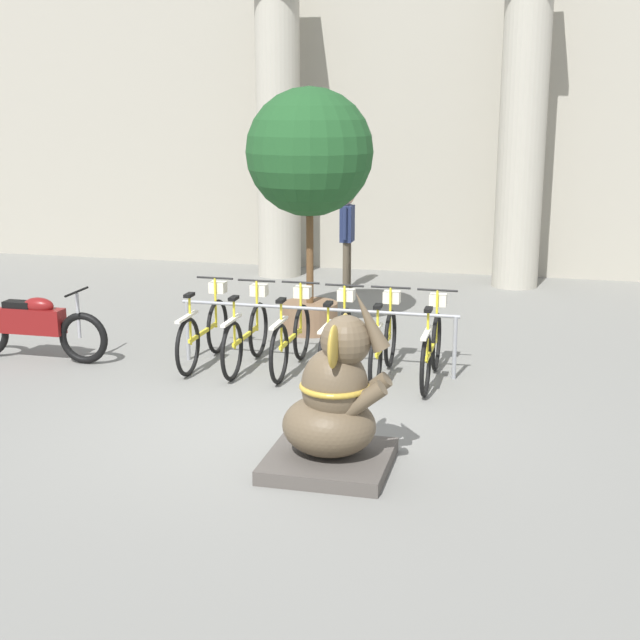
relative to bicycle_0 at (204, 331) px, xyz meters
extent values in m
plane|color=slate|center=(1.43, -1.87, -0.41)|extent=(60.00, 60.00, 0.00)
cube|color=#A39E8E|center=(1.43, 6.73, 2.59)|extent=(20.00, 0.20, 6.00)
cylinder|color=#ADA899|center=(-0.71, 5.73, 2.09)|extent=(0.79, 0.79, 5.00)
cylinder|color=#ADA899|center=(3.58, 5.73, 2.09)|extent=(0.79, 0.79, 5.00)
cylinder|color=gray|center=(-0.25, 0.08, -0.04)|extent=(0.05, 0.05, 0.75)
cylinder|color=gray|center=(3.07, 0.08, -0.04)|extent=(0.05, 0.05, 0.75)
cylinder|color=gray|center=(1.41, 0.08, 0.34)|extent=(3.42, 0.04, 0.04)
torus|color=black|center=(0.00, 0.47, -0.06)|extent=(0.05, 0.70, 0.70)
torus|color=black|center=(0.00, -0.54, -0.06)|extent=(0.05, 0.70, 0.70)
cube|color=yellow|center=(0.00, -0.03, -0.01)|extent=(0.04, 0.90, 0.04)
cube|color=silver|center=(0.00, -0.54, 0.30)|extent=(0.06, 0.58, 0.03)
cylinder|color=yellow|center=(0.00, -0.44, 0.23)|extent=(0.03, 0.03, 0.58)
cube|color=black|center=(0.00, -0.44, 0.54)|extent=(0.08, 0.18, 0.04)
cylinder|color=yellow|center=(0.00, 0.43, 0.26)|extent=(0.03, 0.03, 0.64)
cylinder|color=black|center=(0.00, 0.43, 0.58)|extent=(0.48, 0.03, 0.03)
cube|color=silver|center=(0.00, 0.53, 0.44)|extent=(0.20, 0.16, 0.14)
torus|color=black|center=(0.56, 0.43, -0.06)|extent=(0.05, 0.70, 0.70)
torus|color=black|center=(0.56, -0.57, -0.06)|extent=(0.05, 0.70, 0.70)
cube|color=yellow|center=(0.56, -0.07, -0.01)|extent=(0.04, 0.90, 0.04)
cube|color=silver|center=(0.56, -0.57, 0.30)|extent=(0.06, 0.58, 0.03)
cylinder|color=yellow|center=(0.56, -0.47, 0.23)|extent=(0.03, 0.03, 0.58)
cube|color=black|center=(0.56, -0.47, 0.54)|extent=(0.08, 0.18, 0.04)
cylinder|color=yellow|center=(0.56, 0.39, 0.26)|extent=(0.03, 0.03, 0.64)
cylinder|color=black|center=(0.56, 0.39, 0.58)|extent=(0.48, 0.03, 0.03)
cube|color=silver|center=(0.56, 0.49, 0.44)|extent=(0.20, 0.16, 0.14)
torus|color=black|center=(1.13, 0.45, -0.06)|extent=(0.05, 0.70, 0.70)
torus|color=black|center=(1.13, -0.56, -0.06)|extent=(0.05, 0.70, 0.70)
cube|color=yellow|center=(1.13, -0.05, -0.01)|extent=(0.04, 0.90, 0.04)
cube|color=silver|center=(1.13, -0.56, 0.30)|extent=(0.06, 0.58, 0.03)
cylinder|color=yellow|center=(1.13, -0.46, 0.23)|extent=(0.03, 0.03, 0.58)
cube|color=black|center=(1.13, -0.46, 0.54)|extent=(0.08, 0.18, 0.04)
cylinder|color=yellow|center=(1.13, 0.41, 0.26)|extent=(0.03, 0.03, 0.64)
cylinder|color=black|center=(1.13, 0.41, 0.58)|extent=(0.48, 0.03, 0.03)
cube|color=silver|center=(1.13, 0.51, 0.44)|extent=(0.20, 0.16, 0.14)
torus|color=black|center=(1.69, 0.40, -0.06)|extent=(0.05, 0.70, 0.70)
torus|color=black|center=(1.69, -0.60, -0.06)|extent=(0.05, 0.70, 0.70)
cube|color=yellow|center=(1.69, -0.10, -0.01)|extent=(0.04, 0.90, 0.04)
cube|color=silver|center=(1.69, -0.60, 0.30)|extent=(0.06, 0.58, 0.03)
cylinder|color=yellow|center=(1.69, -0.50, 0.23)|extent=(0.03, 0.03, 0.58)
cube|color=black|center=(1.69, -0.50, 0.54)|extent=(0.08, 0.18, 0.04)
cylinder|color=yellow|center=(1.69, 0.36, 0.26)|extent=(0.03, 0.03, 0.64)
cylinder|color=black|center=(1.69, 0.36, 0.58)|extent=(0.48, 0.03, 0.03)
cube|color=silver|center=(1.69, 0.46, 0.44)|extent=(0.20, 0.16, 0.14)
torus|color=black|center=(2.25, 0.42, -0.06)|extent=(0.05, 0.70, 0.70)
torus|color=black|center=(2.25, -0.58, -0.06)|extent=(0.05, 0.70, 0.70)
cube|color=yellow|center=(2.25, -0.08, -0.01)|extent=(0.04, 0.90, 0.04)
cube|color=silver|center=(2.25, -0.58, 0.30)|extent=(0.06, 0.58, 0.03)
cylinder|color=yellow|center=(2.25, -0.48, 0.23)|extent=(0.03, 0.03, 0.58)
cube|color=black|center=(2.25, -0.48, 0.54)|extent=(0.08, 0.18, 0.04)
cylinder|color=yellow|center=(2.25, 0.38, 0.26)|extent=(0.03, 0.03, 0.64)
cylinder|color=black|center=(2.25, 0.38, 0.58)|extent=(0.48, 0.03, 0.03)
cube|color=silver|center=(2.25, 0.48, 0.44)|extent=(0.20, 0.16, 0.14)
torus|color=black|center=(2.82, 0.39, -0.06)|extent=(0.05, 0.70, 0.70)
torus|color=black|center=(2.82, -0.61, -0.06)|extent=(0.05, 0.70, 0.70)
cube|color=yellow|center=(2.82, -0.11, -0.01)|extent=(0.04, 0.90, 0.04)
cube|color=silver|center=(2.82, -0.61, 0.30)|extent=(0.06, 0.58, 0.03)
cylinder|color=yellow|center=(2.82, -0.51, 0.23)|extent=(0.03, 0.03, 0.58)
cube|color=black|center=(2.82, -0.51, 0.54)|extent=(0.08, 0.18, 0.04)
cylinder|color=yellow|center=(2.82, 0.35, 0.26)|extent=(0.03, 0.03, 0.64)
cylinder|color=black|center=(2.82, 0.35, 0.58)|extent=(0.48, 0.03, 0.03)
cube|color=silver|center=(2.82, 0.45, 0.44)|extent=(0.20, 0.16, 0.14)
cube|color=#4C4742|center=(2.24, -2.79, -0.35)|extent=(1.08, 1.08, 0.13)
ellipsoid|color=brown|center=(2.24, -2.79, -0.02)|extent=(0.83, 0.73, 0.54)
ellipsoid|color=brown|center=(2.29, -2.79, 0.35)|extent=(0.59, 0.54, 0.68)
sphere|color=brown|center=(2.39, -2.79, 0.77)|extent=(0.44, 0.44, 0.44)
ellipsoid|color=#B79333|center=(2.33, -2.57, 0.77)|extent=(0.08, 0.31, 0.37)
ellipsoid|color=#B79333|center=(2.33, -3.01, 0.77)|extent=(0.08, 0.31, 0.37)
cone|color=brown|center=(2.58, -2.79, 0.96)|extent=(0.38, 0.16, 0.55)
cylinder|color=brown|center=(2.56, -2.67, 0.28)|extent=(0.44, 0.15, 0.39)
cylinder|color=brown|center=(2.56, -2.91, 0.28)|extent=(0.44, 0.15, 0.39)
torus|color=#B79333|center=(2.29, -2.79, 0.35)|extent=(0.62, 0.62, 0.05)
torus|color=black|center=(-1.44, -0.38, -0.09)|extent=(0.65, 0.09, 0.65)
cube|color=maroon|center=(-2.12, -0.38, 0.09)|extent=(0.82, 0.22, 0.32)
ellipsoid|color=maroon|center=(-2.02, -0.38, 0.29)|extent=(0.40, 0.20, 0.20)
cube|color=black|center=(-2.30, -0.38, 0.29)|extent=(0.36, 0.18, 0.08)
cylinder|color=#99999E|center=(-1.49, -0.38, 0.19)|extent=(0.04, 0.04, 0.56)
cylinder|color=black|center=(-1.49, -0.38, 0.49)|extent=(0.03, 0.55, 0.03)
cylinder|color=brown|center=(0.77, 4.89, 0.00)|extent=(0.11, 0.11, 0.82)
cylinder|color=brown|center=(0.77, 4.72, 0.00)|extent=(0.11, 0.11, 0.82)
cube|color=#1E284C|center=(0.77, 4.80, 0.72)|extent=(0.20, 0.32, 0.62)
sphere|color=tan|center=(0.77, 4.80, 1.16)|extent=(0.22, 0.22, 0.22)
cylinder|color=#1E284C|center=(0.77, 5.00, 0.75)|extent=(0.07, 0.07, 0.55)
cylinder|color=#1E284C|center=(0.77, 4.60, 0.75)|extent=(0.07, 0.07, 0.55)
cylinder|color=brown|center=(0.88, 1.81, -0.20)|extent=(0.78, 0.78, 0.42)
cylinder|color=brown|center=(0.88, 1.81, 0.70)|extent=(0.10, 0.10, 1.39)
sphere|color=#1E4C23|center=(0.88, 1.81, 2.08)|extent=(1.73, 1.73, 1.73)
camera|label=1|loc=(3.93, -9.96, 2.76)|focal=50.00mm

